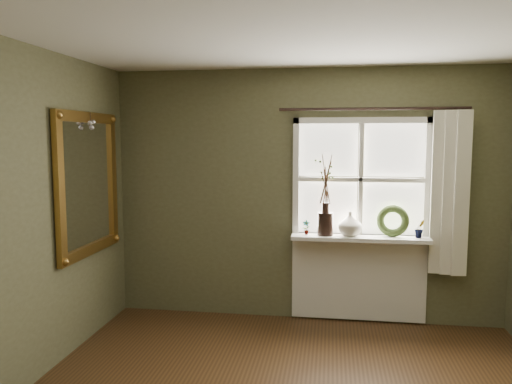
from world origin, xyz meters
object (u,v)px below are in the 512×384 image
object	(u,v)px
cream_vase	(350,224)
gilt_mirror	(88,184)
dark_jug	(325,224)
wreath	(393,224)

from	to	relation	value
cream_vase	gilt_mirror	distance (m)	2.55
dark_jug	gilt_mirror	world-z (taller)	gilt_mirror
cream_vase	wreath	bearing A→B (deg)	5.46
wreath	gilt_mirror	size ratio (longest dim) A/B	0.24
dark_jug	wreath	bearing A→B (deg)	3.45
dark_jug	cream_vase	distance (m)	0.24
wreath	cream_vase	bearing A→B (deg)	-160.36
wreath	gilt_mirror	world-z (taller)	gilt_mirror
dark_jug	gilt_mirror	distance (m)	2.32
cream_vase	wreath	xyz separation A→B (m)	(0.42, 0.04, -0.00)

